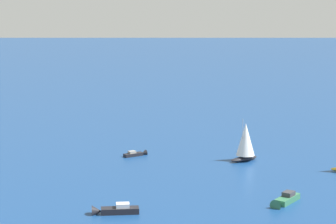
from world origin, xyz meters
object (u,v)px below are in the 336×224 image
(sailboat_mid_cluster, at_px, (245,141))
(motorboat_outer_ring_a, at_px, (285,200))
(motorboat_outer_ring_b, at_px, (113,210))
(motorboat_outer_ring_e, at_px, (136,154))

(sailboat_mid_cluster, bearing_deg, motorboat_outer_ring_a, 47.60)
(sailboat_mid_cluster, bearing_deg, motorboat_outer_ring_b, 7.39)
(sailboat_mid_cluster, distance_m, motorboat_outer_ring_a, 43.49)
(sailboat_mid_cluster, height_order, motorboat_outer_ring_a, sailboat_mid_cluster)
(motorboat_outer_ring_a, distance_m, motorboat_outer_ring_e, 61.78)
(sailboat_mid_cluster, height_order, motorboat_outer_ring_b, sailboat_mid_cluster)
(motorboat_outer_ring_a, relative_size, motorboat_outer_ring_b, 1.15)
(sailboat_mid_cluster, relative_size, motorboat_outer_ring_e, 1.64)
(motorboat_outer_ring_e, bearing_deg, motorboat_outer_ring_b, 39.82)
(motorboat_outer_ring_a, bearing_deg, motorboat_outer_ring_e, -101.32)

